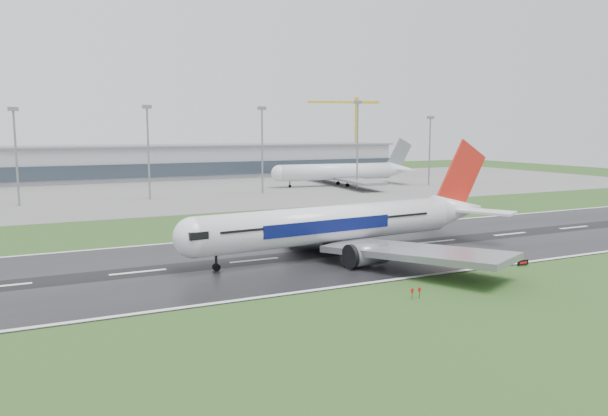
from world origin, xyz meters
TOP-DOWN VIEW (x-y plane):
  - ground at (0.00, 0.00)m, footprint 520.00×520.00m
  - runway at (0.00, 0.00)m, footprint 400.00×45.00m
  - apron at (0.00, 125.00)m, footprint 400.00×130.00m
  - terminal at (0.00, 185.00)m, footprint 240.00×36.00m
  - main_airliner at (-1.77, -2.32)m, footprint 72.61×69.70m
  - parked_airliner at (61.38, 113.90)m, footprint 68.57×64.63m
  - tower_crane at (119.23, 200.00)m, footprint 40.75×14.48m
  - runway_sign at (19.47, -23.44)m, footprint 2.31×0.69m
  - floodmast_1 at (-57.67, 100.00)m, footprint 0.64×0.64m
  - floodmast_2 at (-18.81, 100.00)m, footprint 0.64×0.64m
  - floodmast_3 at (21.12, 100.00)m, footprint 0.64×0.64m
  - floodmast_4 at (60.45, 100.00)m, footprint 0.64×0.64m
  - floodmast_5 at (94.94, 100.00)m, footprint 0.64×0.64m

SIDE VIEW (x-z plane):
  - ground at x=0.00m, z-range 0.00..0.00m
  - apron at x=0.00m, z-range 0.00..0.08m
  - runway at x=0.00m, z-range 0.00..0.10m
  - runway_sign at x=19.47m, z-range 0.00..1.04m
  - terminal at x=0.00m, z-range 0.00..15.00m
  - parked_airliner at x=61.38m, z-range 0.08..18.64m
  - main_airliner at x=-1.77m, z-range 0.10..19.96m
  - floodmast_5 at x=94.94m, z-range 0.00..27.20m
  - floodmast_1 at x=-57.67m, z-range 0.00..28.33m
  - floodmast_2 at x=-18.81m, z-range 0.00..29.64m
  - floodmast_3 at x=21.12m, z-range 0.00..29.79m
  - floodmast_4 at x=60.45m, z-range 0.00..32.66m
  - tower_crane at x=119.23m, z-range 0.00..41.62m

